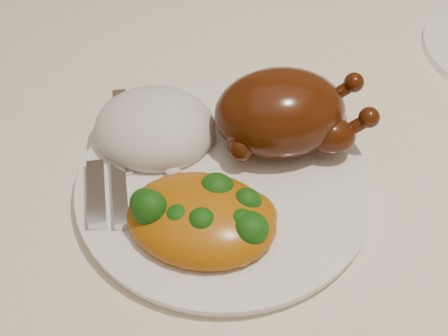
# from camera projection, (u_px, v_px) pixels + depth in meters

# --- Properties ---
(dining_table) EXTENTS (1.60, 0.90, 0.76)m
(dining_table) POSITION_uv_depth(u_px,v_px,m) (325.00, 188.00, 0.78)
(dining_table) COLOR brown
(dining_table) RESTS_ON floor
(tablecloth) EXTENTS (1.73, 1.03, 0.18)m
(tablecloth) POSITION_uv_depth(u_px,v_px,m) (332.00, 146.00, 0.73)
(tablecloth) COLOR #EFE8CD
(tablecloth) RESTS_ON dining_table
(dinner_plate) EXTENTS (0.37, 0.37, 0.01)m
(dinner_plate) POSITION_uv_depth(u_px,v_px,m) (224.00, 186.00, 0.64)
(dinner_plate) COLOR white
(dinner_plate) RESTS_ON tablecloth
(roast_chicken) EXTENTS (0.18, 0.14, 0.09)m
(roast_chicken) POSITION_uv_depth(u_px,v_px,m) (284.00, 112.00, 0.64)
(roast_chicken) COLOR #491C07
(roast_chicken) RESTS_ON dinner_plate
(rice_mound) EXTENTS (0.13, 0.12, 0.07)m
(rice_mound) POSITION_uv_depth(u_px,v_px,m) (155.00, 128.00, 0.67)
(rice_mound) COLOR silver
(rice_mound) RESTS_ON dinner_plate
(mac_and_cheese) EXTENTS (0.15, 0.12, 0.06)m
(mac_and_cheese) POSITION_uv_depth(u_px,v_px,m) (206.00, 217.00, 0.59)
(mac_and_cheese) COLOR #B0660B
(mac_and_cheese) RESTS_ON dinner_plate
(cutlery) EXTENTS (0.07, 0.20, 0.01)m
(cutlery) POSITION_uv_depth(u_px,v_px,m) (115.00, 171.00, 0.64)
(cutlery) COLOR silver
(cutlery) RESTS_ON dinner_plate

